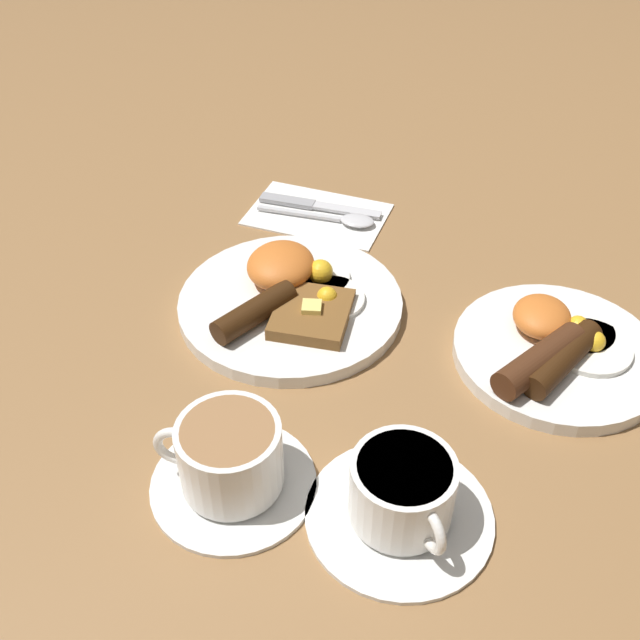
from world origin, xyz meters
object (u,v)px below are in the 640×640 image
(teacup_near, at_px, (230,461))
(breakfast_plate_near, at_px, (291,297))
(knife, at_px, (313,205))
(breakfast_plate_far, at_px, (557,349))
(teacup_far, at_px, (402,497))
(spoon, at_px, (344,219))

(teacup_near, bearing_deg, breakfast_plate_near, -175.31)
(breakfast_plate_near, relative_size, knife, 1.51)
(breakfast_plate_far, relative_size, teacup_far, 1.34)
(teacup_near, xyz_separation_m, spoon, (-0.42, -0.00, -0.02))
(knife, bearing_deg, breakfast_plate_near, -79.92)
(breakfast_plate_far, xyz_separation_m, teacup_near, (0.23, -0.26, 0.02))
(spoon, bearing_deg, teacup_far, -70.30)
(knife, bearing_deg, teacup_far, -64.56)
(breakfast_plate_near, relative_size, teacup_far, 1.56)
(spoon, bearing_deg, knife, 152.76)
(teacup_near, relative_size, knife, 0.88)
(teacup_far, bearing_deg, breakfast_plate_near, -145.37)
(teacup_far, bearing_deg, spoon, -160.40)
(breakfast_plate_far, relative_size, teacup_near, 1.47)
(breakfast_plate_near, relative_size, teacup_near, 1.71)
(breakfast_plate_far, bearing_deg, teacup_near, -48.54)
(knife, bearing_deg, breakfast_plate_far, -32.47)
(breakfast_plate_far, distance_m, teacup_near, 0.35)
(breakfast_plate_near, xyz_separation_m, teacup_near, (0.24, 0.02, 0.02))
(knife, bearing_deg, teacup_near, -82.04)
(breakfast_plate_near, distance_m, teacup_far, 0.29)
(teacup_far, bearing_deg, knife, -156.06)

